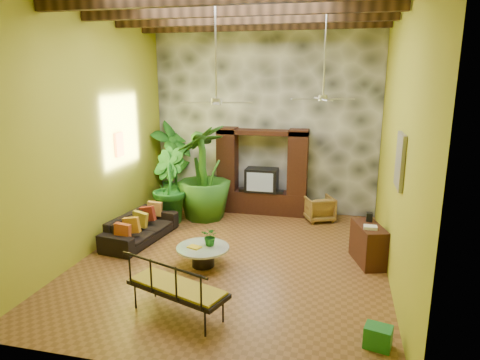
% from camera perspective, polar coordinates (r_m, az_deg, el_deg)
% --- Properties ---
extents(ground, '(7.00, 7.00, 0.00)m').
position_cam_1_polar(ground, '(8.88, -0.90, -10.50)').
color(ground, brown).
rests_on(ground, ground).
extents(back_wall, '(6.00, 0.02, 5.00)m').
position_cam_1_polar(back_wall, '(11.57, 3.35, 8.09)').
color(back_wall, '#A2A525').
rests_on(back_wall, ground).
extents(left_wall, '(0.02, 7.00, 5.00)m').
position_cam_1_polar(left_wall, '(9.36, -19.15, 5.97)').
color(left_wall, '#A2A525').
rests_on(left_wall, ground).
extents(right_wall, '(0.02, 7.00, 5.00)m').
position_cam_1_polar(right_wall, '(7.99, 20.46, 4.61)').
color(right_wall, '#A2A525').
rests_on(right_wall, ground).
extents(stone_accent_wall, '(5.98, 0.10, 4.98)m').
position_cam_1_polar(stone_accent_wall, '(11.51, 3.30, 8.06)').
color(stone_accent_wall, '#36393D').
rests_on(stone_accent_wall, ground).
extents(ceiling_beams, '(5.95, 5.36, 0.22)m').
position_cam_1_polar(ceiling_beams, '(8.16, -1.03, 21.73)').
color(ceiling_beams, '#3B2312').
rests_on(ceiling_beams, ceiling).
extents(entertainment_center, '(2.40, 0.55, 2.30)m').
position_cam_1_polar(entertainment_center, '(11.47, 2.93, 0.26)').
color(entertainment_center, black).
rests_on(entertainment_center, ground).
extents(ceiling_fan_front, '(1.28, 1.28, 1.86)m').
position_cam_1_polar(ceiling_fan_front, '(7.76, -3.20, 11.91)').
color(ceiling_fan_front, '#B6B5BA').
rests_on(ceiling_fan_front, ceiling).
extents(ceiling_fan_back, '(1.28, 1.28, 1.86)m').
position_cam_1_polar(ceiling_fan_back, '(9.05, 11.05, 11.97)').
color(ceiling_fan_back, '#B6B5BA').
rests_on(ceiling_fan_back, ceiling).
extents(wall_art_mask, '(0.06, 0.32, 0.55)m').
position_cam_1_polar(wall_art_mask, '(10.25, -15.83, 4.58)').
color(wall_art_mask, orange).
rests_on(wall_art_mask, left_wall).
extents(wall_art_painting, '(0.06, 0.70, 0.90)m').
position_cam_1_polar(wall_art_painting, '(7.43, 20.56, 2.39)').
color(wall_art_painting, teal).
rests_on(wall_art_painting, right_wall).
extents(sofa, '(1.08, 2.16, 0.60)m').
position_cam_1_polar(sofa, '(9.98, -13.13, -6.18)').
color(sofa, black).
rests_on(sofa, ground).
extents(wicker_armchair, '(0.91, 0.92, 0.64)m').
position_cam_1_polar(wicker_armchair, '(11.20, 10.47, -3.74)').
color(wicker_armchair, brown).
rests_on(wicker_armchair, ground).
extents(tall_plant_a, '(1.43, 1.55, 2.43)m').
position_cam_1_polar(tall_plant_a, '(12.12, -8.78, 2.08)').
color(tall_plant_a, '#1C5F19').
rests_on(tall_plant_a, ground).
extents(tall_plant_b, '(1.31, 1.33, 1.88)m').
position_cam_1_polar(tall_plant_b, '(10.91, -9.61, -0.77)').
color(tall_plant_b, '#16561D').
rests_on(tall_plant_b, ground).
extents(tall_plant_c, '(1.73, 1.73, 2.46)m').
position_cam_1_polar(tall_plant_c, '(11.00, -4.85, 1.04)').
color(tall_plant_c, '#296219').
rests_on(tall_plant_c, ground).
extents(coffee_table, '(1.03, 1.03, 0.40)m').
position_cam_1_polar(coffee_table, '(8.52, -4.96, -9.76)').
color(coffee_table, black).
rests_on(coffee_table, ground).
extents(centerpiece_plant, '(0.37, 0.33, 0.37)m').
position_cam_1_polar(centerpiece_plant, '(8.46, -3.94, -7.49)').
color(centerpiece_plant, '#175817').
rests_on(centerpiece_plant, coffee_table).
extents(yellow_tray, '(0.29, 0.25, 0.03)m').
position_cam_1_polar(yellow_tray, '(8.43, -6.10, -8.89)').
color(yellow_tray, yellow).
rests_on(yellow_tray, coffee_table).
extents(iron_bench, '(1.75, 1.14, 0.57)m').
position_cam_1_polar(iron_bench, '(6.78, -8.61, -13.84)').
color(iron_bench, black).
rests_on(iron_bench, ground).
extents(side_console, '(0.71, 1.07, 0.79)m').
position_cam_1_polar(side_console, '(8.95, 16.73, -8.18)').
color(side_console, '#321C10').
rests_on(side_console, ground).
extents(green_bin, '(0.42, 0.35, 0.31)m').
position_cam_1_polar(green_bin, '(6.55, 17.92, -19.29)').
color(green_bin, '#1B6629').
rests_on(green_bin, ground).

